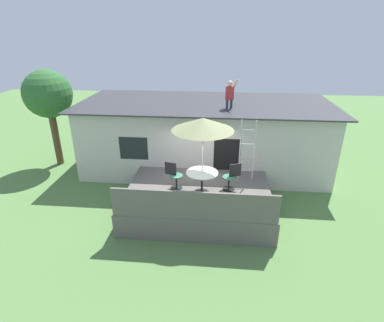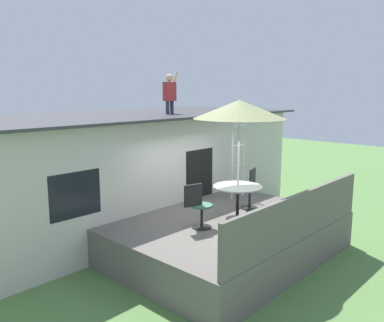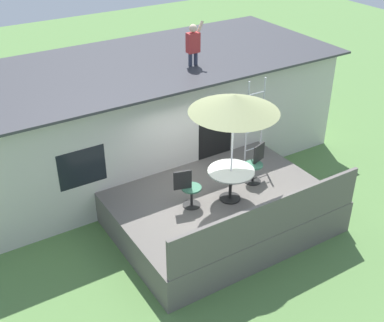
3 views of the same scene
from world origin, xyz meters
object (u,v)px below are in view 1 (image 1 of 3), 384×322
object	(u,v)px
patio_table	(202,177)
step_ladder	(247,151)
patio_umbrella	(203,124)
patio_chair_right	(231,177)
backyard_tree	(48,95)
person_figure	(230,93)
patio_chair_left	(174,176)

from	to	relation	value
patio_table	step_ladder	distance (m)	1.90
patio_umbrella	patio_chair_right	size ratio (longest dim) A/B	2.76
patio_table	backyard_tree	xyz separation A→B (m)	(-6.75, 3.50, 1.76)
patio_umbrella	step_ladder	distance (m)	2.22
step_ladder	patio_table	bearing A→B (deg)	-143.49
patio_umbrella	person_figure	world-z (taller)	person_figure
step_ladder	patio_chair_left	size ratio (longest dim) A/B	2.39
step_ladder	patio_chair_right	bearing A→B (deg)	-124.42
person_figure	patio_chair_right	xyz separation A→B (m)	(0.10, -2.60, -2.26)
step_ladder	person_figure	distance (m)	2.53
patio_table	patio_chair_right	size ratio (longest dim) A/B	1.13
patio_umbrella	person_figure	distance (m)	3.07
person_figure	backyard_tree	size ratio (longest dim) A/B	0.26
patio_chair_left	patio_chair_right	bearing A→B (deg)	17.20
step_ladder	person_figure	world-z (taller)	person_figure
patio_table	backyard_tree	size ratio (longest dim) A/B	0.25
patio_umbrella	person_figure	bearing A→B (deg)	73.87
step_ladder	patio_umbrella	bearing A→B (deg)	-143.49
step_ladder	backyard_tree	xyz separation A→B (m)	(-8.23, 2.41, 1.25)
patio_table	patio_chair_left	distance (m)	0.99
step_ladder	patio_chair_left	distance (m)	2.64
patio_table	patio_chair_right	xyz separation A→B (m)	(0.95, 0.32, -0.13)
patio_umbrella	patio_table	bearing A→B (deg)	-75.96
step_ladder	person_figure	bearing A→B (deg)	108.85
patio_umbrella	patio_chair_right	xyz separation A→B (m)	(0.95, 0.32, -1.89)
patio_umbrella	patio_chair_left	bearing A→B (deg)	164.74
patio_umbrella	step_ladder	size ratio (longest dim) A/B	1.15
person_figure	patio_umbrella	bearing A→B (deg)	-106.13
backyard_tree	patio_chair_left	bearing A→B (deg)	-29.16
patio_umbrella	person_figure	size ratio (longest dim) A/B	2.29
backyard_tree	step_ladder	bearing A→B (deg)	-16.33
patio_table	patio_umbrella	world-z (taller)	patio_umbrella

